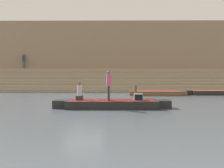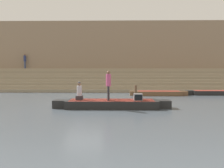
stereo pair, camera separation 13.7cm
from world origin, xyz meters
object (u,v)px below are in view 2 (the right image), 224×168
moored_boat_shore (158,93)px  moored_boat_distant (216,93)px  rowboat_main (112,104)px  person_standing (108,83)px  person_on_steps (25,60)px  tv_set (138,97)px  person_rowing (79,92)px  mooring_post (136,94)px

moored_boat_shore → moored_boat_distant: bearing=4.0°
rowboat_main → person_standing: person_standing is taller
rowboat_main → moored_boat_shore: rowboat_main is taller
person_on_steps → person_standing: bearing=116.3°
person_on_steps → rowboat_main: bearing=117.2°
person_standing → tv_set: bearing=-3.5°
person_rowing → moored_boat_shore: size_ratio=0.22×
moored_boat_shore → person_on_steps: person_on_steps is taller
person_standing → moored_boat_distant: person_standing is taller
rowboat_main → tv_set: size_ratio=13.53×
person_standing → person_on_steps: (-10.62, 13.36, 1.95)m
person_rowing → person_on_steps: size_ratio=0.64×
person_standing → moored_boat_distant: size_ratio=0.33×
person_standing → tv_set: (1.79, 0.05, -0.84)m
person_rowing → moored_boat_distant: 13.31m
rowboat_main → mooring_post: 2.72m
person_rowing → moored_boat_shore: bearing=61.7°
moored_boat_distant → person_rowing: bearing=-149.9°
tv_set → person_on_steps: person_on_steps is taller
person_standing → person_rowing: bearing=167.4°
rowboat_main → moored_boat_shore: 7.58m
tv_set → person_on_steps: size_ratio=0.30×
tv_set → moored_boat_distant: tv_set is taller
tv_set → moored_boat_distant: size_ratio=0.10×
person_standing → mooring_post: size_ratio=1.46×
tv_set → moored_boat_shore: (2.49, 6.49, -0.47)m
tv_set → moored_boat_distant: 10.51m
person_standing → person_rowing: size_ratio=1.59×
moored_boat_distant → moored_boat_shore: bearing=-175.3°
person_standing → mooring_post: (1.84, 2.30, -0.91)m
tv_set → moored_boat_distant: (7.82, 7.01, -0.47)m
person_rowing → mooring_post: size_ratio=0.92×
rowboat_main → moored_boat_distant: bearing=35.7°
person_standing → mooring_post: bearing=46.1°
moored_boat_shore → person_rowing: bearing=-135.4°
tv_set → moored_boat_shore: size_ratio=0.10×
moored_boat_shore → moored_boat_distant: (5.33, 0.52, -0.00)m
moored_boat_shore → mooring_post: mooring_post is taller
person_rowing → moored_boat_shore: person_rowing is taller
tv_set → mooring_post: (0.06, 2.25, -0.07)m
mooring_post → person_rowing: bearing=-150.5°
moored_boat_distant → mooring_post: 9.12m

